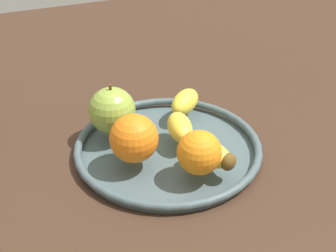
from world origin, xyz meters
TOP-DOWN VIEW (x-y plane):
  - ground_plane at (0.00, 0.00)cm, footprint 147.68×147.68cm
  - fruit_bowl at (0.00, 0.00)cm, footprint 28.53×28.53cm
  - banana at (0.06, 3.96)cm, footprint 22.51×10.07cm
  - apple at (-6.33, -6.71)cm, footprint 7.32×7.32cm
  - orange_back_left at (1.92, -5.95)cm, footprint 7.01×7.01cm
  - orange_front_right at (7.96, 1.39)cm, footprint 6.23×6.23cm

SIDE VIEW (x-z plane):
  - ground_plane at x=0.00cm, z-range -4.00..0.00cm
  - fruit_bowl at x=0.00cm, z-range 0.02..1.82cm
  - banana at x=0.06cm, z-range 1.80..5.44cm
  - orange_front_right at x=7.96cm, z-range 1.80..8.03cm
  - orange_back_left at x=1.92cm, z-range 1.80..8.81cm
  - apple at x=-6.33cm, z-range 1.40..9.52cm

